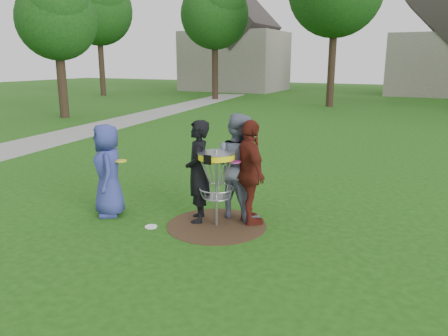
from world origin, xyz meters
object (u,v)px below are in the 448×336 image
at_px(player_grey, 238,166).
at_px(disc_golf_basket, 216,171).
at_px(player_blue, 108,170).
at_px(player_maroon, 250,173).
at_px(player_black, 198,172).

relative_size(player_grey, disc_golf_basket, 1.43).
height_order(player_blue, player_maroon, player_maroon).
bearing_deg(disc_golf_basket, player_blue, -169.37).
bearing_deg(player_grey, player_black, 54.04).
height_order(player_blue, player_black, player_black).
distance_m(player_blue, player_black, 1.74).
bearing_deg(player_blue, disc_golf_basket, 58.36).
relative_size(player_grey, player_maroon, 1.04).
bearing_deg(player_black, player_blue, -100.75).
bearing_deg(disc_golf_basket, player_grey, 77.82).
distance_m(player_blue, disc_golf_basket, 2.14).
height_order(player_maroon, disc_golf_basket, player_maroon).
distance_m(player_blue, player_grey, 2.44).
relative_size(player_blue, player_black, 0.94).
height_order(player_grey, disc_golf_basket, player_grey).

